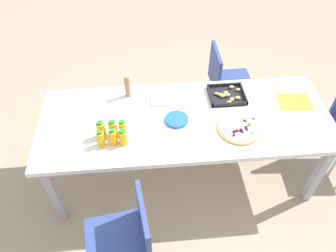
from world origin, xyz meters
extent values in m
plane|color=tan|center=(0.00, 0.00, 0.00)|extent=(12.00, 12.00, 0.00)
cube|color=silver|center=(0.00, 0.00, 0.72)|extent=(2.23, 0.84, 0.04)
cube|color=#99999E|center=(-1.03, -0.34, 0.35)|extent=(0.06, 0.06, 0.70)
cube|color=#99999E|center=(1.03, -0.34, 0.35)|extent=(0.06, 0.06, 0.70)
cube|color=#99999E|center=(-1.03, 0.34, 0.35)|extent=(0.06, 0.06, 0.70)
cube|color=#99999E|center=(1.03, 0.34, 0.35)|extent=(0.06, 0.06, 0.70)
cylinder|color=silver|center=(1.32, -0.15, 0.21)|extent=(0.02, 0.02, 0.41)
cylinder|color=silver|center=(1.34, 0.17, 0.21)|extent=(0.02, 0.02, 0.41)
cube|color=#33478C|center=(0.56, 0.73, 0.45)|extent=(0.40, 0.40, 0.04)
cube|color=#33478C|center=(0.37, 0.73, 0.64)|extent=(0.03, 0.38, 0.38)
cylinder|color=silver|center=(0.72, 0.89, 0.21)|extent=(0.02, 0.02, 0.41)
cylinder|color=silver|center=(0.72, 0.57, 0.21)|extent=(0.02, 0.02, 0.41)
cylinder|color=silver|center=(0.40, 0.89, 0.21)|extent=(0.02, 0.02, 0.41)
cylinder|color=silver|center=(0.40, 0.57, 0.21)|extent=(0.02, 0.02, 0.41)
cube|color=#33478C|center=(-0.54, -0.80, 0.45)|extent=(0.45, 0.45, 0.04)
cube|color=#33478C|center=(-0.36, -0.78, 0.64)|extent=(0.08, 0.38, 0.38)
cylinder|color=silver|center=(-0.72, -0.67, 0.21)|extent=(0.02, 0.02, 0.41)
cylinder|color=silver|center=(-0.40, -0.62, 0.21)|extent=(0.02, 0.02, 0.41)
cylinder|color=#F9AD14|center=(-0.62, -0.21, 0.80)|extent=(0.05, 0.05, 0.12)
cylinder|color=#1E8C33|center=(-0.62, -0.21, 0.87)|extent=(0.03, 0.03, 0.02)
cylinder|color=#FAAE14|center=(-0.54, -0.20, 0.80)|extent=(0.06, 0.06, 0.13)
cylinder|color=#1E8C33|center=(-0.54, -0.20, 0.87)|extent=(0.04, 0.04, 0.02)
cylinder|color=#FAAE14|center=(-0.47, -0.21, 0.80)|extent=(0.06, 0.06, 0.12)
cylinder|color=#1E8C33|center=(-0.47, -0.21, 0.86)|extent=(0.04, 0.04, 0.02)
cylinder|color=#F9AD14|center=(-0.62, -0.13, 0.80)|extent=(0.06, 0.06, 0.13)
cylinder|color=#1E8C33|center=(-0.62, -0.13, 0.88)|extent=(0.04, 0.04, 0.02)
cylinder|color=#F9AC14|center=(-0.54, -0.13, 0.80)|extent=(0.06, 0.06, 0.13)
cylinder|color=#1E8C33|center=(-0.54, -0.13, 0.87)|extent=(0.04, 0.04, 0.02)
cylinder|color=#FAAD14|center=(-0.47, -0.13, 0.80)|extent=(0.05, 0.05, 0.12)
cylinder|color=#1E8C33|center=(-0.47, -0.13, 0.87)|extent=(0.04, 0.04, 0.02)
cylinder|color=tan|center=(0.37, -0.15, 0.75)|extent=(0.32, 0.32, 0.02)
cylinder|color=white|center=(0.37, -0.15, 0.76)|extent=(0.30, 0.30, 0.01)
sphere|color=#1E1947|center=(0.42, -0.19, 0.77)|extent=(0.02, 0.02, 0.02)
sphere|color=#66B238|center=(0.46, -0.22, 0.77)|extent=(0.02, 0.02, 0.02)
sphere|color=red|center=(0.34, -0.19, 0.77)|extent=(0.02, 0.02, 0.02)
sphere|color=red|center=(0.50, -0.08, 0.77)|extent=(0.02, 0.02, 0.02)
sphere|color=red|center=(0.31, -0.23, 0.77)|extent=(0.02, 0.02, 0.02)
sphere|color=#66B238|center=(0.35, -0.17, 0.77)|extent=(0.02, 0.02, 0.02)
sphere|color=#1E1947|center=(0.43, -0.10, 0.77)|extent=(0.02, 0.02, 0.02)
sphere|color=#1E1947|center=(0.32, -0.20, 0.77)|extent=(0.02, 0.02, 0.02)
sphere|color=red|center=(0.39, -0.21, 0.77)|extent=(0.02, 0.02, 0.02)
sphere|color=red|center=(0.42, -0.17, 0.77)|extent=(0.02, 0.02, 0.02)
sphere|color=#66B238|center=(0.45, -0.14, 0.77)|extent=(0.03, 0.03, 0.03)
sphere|color=red|center=(0.42, -0.09, 0.77)|extent=(0.02, 0.02, 0.02)
sphere|color=#1E1947|center=(0.42, -0.17, 0.77)|extent=(0.02, 0.02, 0.02)
sphere|color=#1E1947|center=(0.38, -0.19, 0.77)|extent=(0.03, 0.03, 0.03)
cube|color=black|center=(0.36, 0.22, 0.74)|extent=(0.29, 0.25, 0.01)
cube|color=black|center=(0.36, 0.10, 0.75)|extent=(0.29, 0.01, 0.03)
cube|color=black|center=(0.36, 0.34, 0.75)|extent=(0.29, 0.01, 0.03)
cube|color=black|center=(0.22, 0.22, 0.75)|extent=(0.01, 0.25, 0.03)
cube|color=black|center=(0.50, 0.22, 0.75)|extent=(0.01, 0.25, 0.03)
ellipsoid|color=tan|center=(0.39, 0.17, 0.76)|extent=(0.04, 0.03, 0.02)
ellipsoid|color=tan|center=(0.44, 0.17, 0.76)|extent=(0.05, 0.03, 0.03)
ellipsoid|color=tan|center=(0.31, 0.22, 0.76)|extent=(0.05, 0.03, 0.03)
ellipsoid|color=tan|center=(0.28, 0.24, 0.76)|extent=(0.04, 0.03, 0.02)
ellipsoid|color=tan|center=(0.32, 0.20, 0.76)|extent=(0.05, 0.03, 0.03)
ellipsoid|color=tan|center=(0.42, 0.31, 0.76)|extent=(0.04, 0.03, 0.03)
ellipsoid|color=tan|center=(0.36, 0.21, 0.76)|extent=(0.05, 0.04, 0.03)
ellipsoid|color=tan|center=(0.47, 0.27, 0.76)|extent=(0.04, 0.03, 0.02)
ellipsoid|color=tan|center=(0.36, 0.12, 0.76)|extent=(0.04, 0.03, 0.02)
ellipsoid|color=tan|center=(0.39, 0.15, 0.76)|extent=(0.04, 0.03, 0.02)
ellipsoid|color=tan|center=(0.35, 0.24, 0.76)|extent=(0.04, 0.03, 0.02)
cylinder|color=blue|center=(-0.07, -0.02, 0.74)|extent=(0.18, 0.18, 0.00)
cylinder|color=blue|center=(-0.07, -0.02, 0.74)|extent=(0.18, 0.18, 0.00)
cylinder|color=blue|center=(-0.07, -0.02, 0.75)|extent=(0.18, 0.18, 0.00)
cylinder|color=blue|center=(-0.07, -0.02, 0.75)|extent=(0.18, 0.18, 0.00)
cylinder|color=blue|center=(-0.07, -0.02, 0.76)|extent=(0.18, 0.18, 0.00)
cube|color=white|center=(-0.18, 0.22, 0.75)|extent=(0.15, 0.15, 0.02)
cylinder|color=#9E7A56|center=(-0.43, 0.30, 0.84)|extent=(0.04, 0.04, 0.20)
cube|color=yellow|center=(0.89, 0.10, 0.74)|extent=(0.28, 0.22, 0.01)
camera|label=1|loc=(-0.29, -1.72, 2.48)|focal=34.54mm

